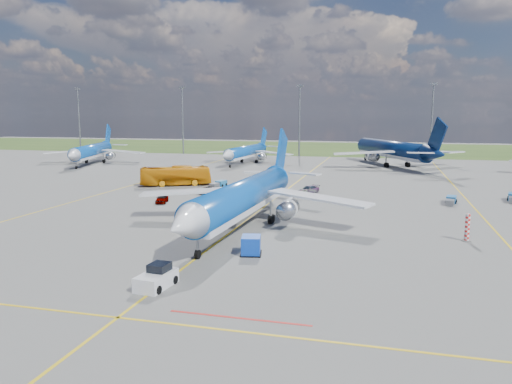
% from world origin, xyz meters
% --- Properties ---
extents(ground, '(400.00, 400.00, 0.00)m').
position_xyz_m(ground, '(0.00, 0.00, 0.00)').
color(ground, '#5C5C59').
rests_on(ground, ground).
extents(grass_strip, '(400.00, 80.00, 0.01)m').
position_xyz_m(grass_strip, '(0.00, 150.00, 0.00)').
color(grass_strip, '#2D4719').
rests_on(grass_strip, ground).
extents(taxiway_lines, '(60.25, 160.00, 0.02)m').
position_xyz_m(taxiway_lines, '(0.17, 27.70, 0.01)').
color(taxiway_lines, gold).
rests_on(taxiway_lines, ground).
extents(floodlight_masts, '(202.20, 0.50, 22.70)m').
position_xyz_m(floodlight_masts, '(10.00, 110.00, 12.56)').
color(floodlight_masts, slate).
rests_on(floodlight_masts, ground).
extents(warning_post, '(0.50, 0.50, 3.00)m').
position_xyz_m(warning_post, '(26.00, 8.00, 1.50)').
color(warning_post, red).
rests_on(warning_post, ground).
extents(bg_jet_nw, '(39.05, 45.44, 10.18)m').
position_xyz_m(bg_jet_nw, '(-60.46, 71.35, 0.00)').
color(bg_jet_nw, '#0B4CA7').
rests_on(bg_jet_nw, ground).
extents(bg_jet_nnw, '(29.81, 37.51, 9.27)m').
position_xyz_m(bg_jet_nnw, '(-20.15, 83.41, 0.00)').
color(bg_jet_nnw, '#0B4CA7').
rests_on(bg_jet_nnw, ground).
extents(bg_jet_n, '(54.24, 59.26, 12.55)m').
position_xyz_m(bg_jet_n, '(18.57, 86.77, 0.00)').
color(bg_jet_n, '#081C45').
rests_on(bg_jet_n, ground).
extents(main_airliner, '(33.99, 43.63, 11.08)m').
position_xyz_m(main_airliner, '(0.81, 8.39, 0.00)').
color(main_airliner, '#0B4CA7').
rests_on(main_airliner, ground).
extents(pushback_tug, '(2.35, 5.46, 1.82)m').
position_xyz_m(pushback_tug, '(-0.11, -13.73, 0.74)').
color(pushback_tug, silver).
rests_on(pushback_tug, ground).
extents(uld_container, '(2.22, 2.58, 1.81)m').
position_xyz_m(uld_container, '(4.70, -2.81, 0.90)').
color(uld_container, '#0C39AF').
rests_on(uld_container, ground).
extents(apron_bus, '(13.35, 9.04, 3.74)m').
position_xyz_m(apron_bus, '(-21.72, 39.04, 1.87)').
color(apron_bus, orange).
rests_on(apron_bus, ground).
extents(service_car_a, '(2.50, 4.17, 1.33)m').
position_xyz_m(service_car_a, '(-16.10, 21.13, 0.66)').
color(service_car_a, '#999999').
rests_on(service_car_a, ground).
extents(service_car_b, '(4.96, 2.85, 1.30)m').
position_xyz_m(service_car_b, '(-11.41, 30.53, 0.65)').
color(service_car_b, '#999999').
rests_on(service_car_b, ground).
extents(service_car_c, '(3.85, 4.72, 1.29)m').
position_xyz_m(service_car_c, '(4.42, 36.28, 0.64)').
color(service_car_c, '#999999').
rests_on(service_car_c, ground).
extents(baggage_tug_w, '(2.12, 4.91, 1.07)m').
position_xyz_m(baggage_tug_w, '(27.06, 31.63, 0.50)').
color(baggage_tug_w, '#195997').
rests_on(baggage_tug_w, ground).
extents(baggage_tug_c, '(2.13, 4.78, 1.04)m').
position_xyz_m(baggage_tug_c, '(-13.21, 39.79, 0.49)').
color(baggage_tug_c, '#1A659E').
rests_on(baggage_tug_c, ground).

